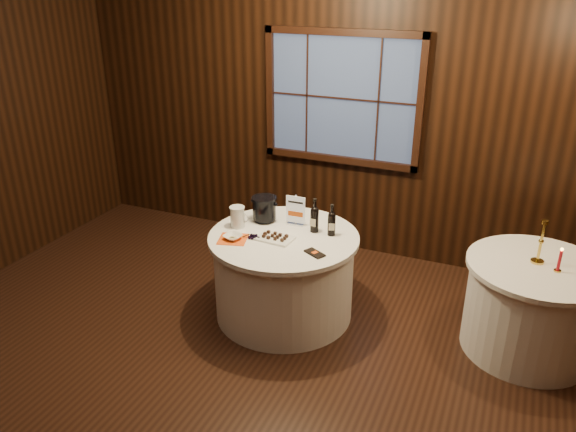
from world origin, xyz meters
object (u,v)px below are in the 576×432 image
at_px(chocolate_box, 315,253).
at_px(cracker_bowl, 233,237).
at_px(side_table, 531,307).
at_px(sign_stand, 296,215).
at_px(ice_bucket, 264,209).
at_px(chocolate_plate, 275,238).
at_px(grape_bunch, 253,237).
at_px(red_candle, 559,262).
at_px(brass_candlestick, 540,248).
at_px(port_bottle_left, 314,217).
at_px(main_table, 284,275).
at_px(glass_pitcher, 238,217).
at_px(port_bottle_right, 332,222).

bearing_deg(chocolate_box, cracker_bowl, -149.26).
relative_size(side_table, sign_stand, 3.86).
relative_size(ice_bucket, chocolate_box, 1.31).
bearing_deg(ice_bucket, chocolate_plate, -51.51).
relative_size(ice_bucket, cracker_bowl, 1.55).
bearing_deg(sign_stand, ice_bucket, -175.82).
relative_size(chocolate_plate, grape_bunch, 1.92).
xyz_separation_m(chocolate_plate, grape_bunch, (-0.17, -0.06, 0.00)).
distance_m(grape_bunch, red_candle, 2.36).
xyz_separation_m(sign_stand, brass_candlestick, (1.97, 0.09, 0.03)).
distance_m(side_table, brass_candlestick, 0.51).
bearing_deg(side_table, port_bottle_left, -176.10).
height_order(sign_stand, chocolate_plate, sign_stand).
distance_m(main_table, glass_pitcher, 0.65).
height_order(ice_bucket, glass_pitcher, ice_bucket).
relative_size(main_table, side_table, 1.19).
distance_m(chocolate_plate, red_candle, 2.18).
bearing_deg(main_table, red_candle, 6.48).
distance_m(side_table, chocolate_plate, 2.11).
xyz_separation_m(chocolate_plate, chocolate_box, (0.40, -0.11, -0.01)).
distance_m(grape_bunch, glass_pitcher, 0.29).
bearing_deg(ice_bucket, side_table, 2.31).
relative_size(chocolate_box, red_candle, 0.87).
xyz_separation_m(side_table, port_bottle_left, (-1.79, -0.12, 0.51)).
height_order(main_table, grape_bunch, grape_bunch).
bearing_deg(brass_candlestick, port_bottle_right, -174.15).
bearing_deg(cracker_bowl, chocolate_plate, 23.10).
height_order(grape_bunch, glass_pitcher, glass_pitcher).
bearing_deg(side_table, port_bottle_right, -175.42).
bearing_deg(glass_pitcher, chocolate_box, -15.01).
xyz_separation_m(grape_bunch, glass_pitcher, (-0.23, 0.16, 0.08)).
height_order(main_table, glass_pitcher, glass_pitcher).
xyz_separation_m(ice_bucket, cracker_bowl, (-0.08, -0.44, -0.10)).
relative_size(sign_stand, red_candle, 1.42).
bearing_deg(cracker_bowl, chocolate_box, 1.90).
height_order(sign_stand, port_bottle_right, sign_stand).
relative_size(port_bottle_left, ice_bucket, 1.33).
xyz_separation_m(main_table, brass_candlestick, (1.98, 0.33, 0.51)).
xyz_separation_m(side_table, chocolate_plate, (-2.04, -0.40, 0.40)).
bearing_deg(chocolate_box, side_table, 46.22).
distance_m(chocolate_plate, glass_pitcher, 0.42).
bearing_deg(main_table, chocolate_plate, -110.11).
distance_m(port_bottle_right, chocolate_box, 0.40).
bearing_deg(glass_pitcher, brass_candlestick, 7.77).
relative_size(port_bottle_right, brass_candlestick, 0.79).
xyz_separation_m(main_table, grape_bunch, (-0.21, -0.16, 0.40)).
bearing_deg(port_bottle_right, chocolate_plate, -166.41).
height_order(side_table, chocolate_box, chocolate_box).
height_order(port_bottle_left, brass_candlestick, brass_candlestick).
height_order(side_table, sign_stand, sign_stand).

